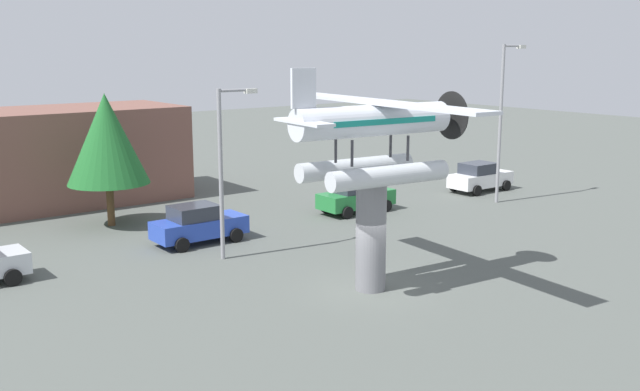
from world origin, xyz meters
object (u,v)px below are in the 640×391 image
(car_far_green, at_px, (355,196))
(tree_east, at_px, (107,139))
(streetlight_primary, at_px, (225,160))
(car_mid_blue, at_px, (198,224))
(floatplane_monument, at_px, (375,134))
(display_pedestal, at_px, (371,236))
(car_distant_white, at_px, (480,177))
(storefront_building, at_px, (42,158))
(streetlight_secondary, at_px, (503,113))

(car_far_green, bearing_deg, tree_east, 155.89)
(streetlight_primary, height_order, tree_east, streetlight_primary)
(streetlight_primary, bearing_deg, car_far_green, 18.61)
(car_mid_blue, bearing_deg, floatplane_monument, -78.11)
(display_pedestal, xyz_separation_m, floatplane_monument, (0.13, -0.01, 3.67))
(streetlight_primary, bearing_deg, car_distant_white, 9.06)
(car_distant_white, bearing_deg, storefront_building, 151.24)
(car_far_green, relative_size, storefront_building, 0.28)
(streetlight_secondary, distance_m, tree_east, 21.21)
(floatplane_monument, distance_m, car_mid_blue, 10.84)
(car_distant_white, distance_m, streetlight_primary, 20.09)
(car_mid_blue, distance_m, storefront_building, 12.94)
(display_pedestal, bearing_deg, floatplane_monument, -5.40)
(tree_east, bearing_deg, floatplane_monument, -75.74)
(car_far_green, bearing_deg, storefront_building, 136.02)
(car_mid_blue, distance_m, car_distant_white, 19.38)
(car_mid_blue, relative_size, car_distant_white, 1.00)
(car_mid_blue, relative_size, tree_east, 0.65)
(car_far_green, bearing_deg, display_pedestal, -127.81)
(display_pedestal, relative_size, car_far_green, 0.95)
(floatplane_monument, relative_size, car_distant_white, 2.49)
(streetlight_secondary, bearing_deg, storefront_building, 144.05)
(floatplane_monument, xyz_separation_m, car_far_green, (7.59, 9.97, -4.79))
(streetlight_secondary, bearing_deg, display_pedestal, -156.18)
(display_pedestal, relative_size, streetlight_primary, 0.57)
(car_mid_blue, height_order, car_distant_white, same)
(display_pedestal, distance_m, car_mid_blue, 9.75)
(floatplane_monument, relative_size, car_far_green, 2.49)
(streetlight_primary, xyz_separation_m, tree_east, (-1.64, 8.41, 0.15))
(display_pedestal, bearing_deg, car_distant_white, 29.19)
(display_pedestal, xyz_separation_m, car_mid_blue, (-1.87, 9.51, -1.12))
(car_far_green, bearing_deg, floatplane_monument, -127.30)
(display_pedestal, height_order, storefront_building, storefront_building)
(display_pedestal, bearing_deg, streetlight_primary, 107.22)
(streetlight_primary, bearing_deg, streetlight_secondary, 1.14)
(car_far_green, distance_m, car_distant_white, 9.79)
(display_pedestal, height_order, car_far_green, display_pedestal)
(floatplane_monument, bearing_deg, storefront_building, 107.90)
(floatplane_monument, relative_size, streetlight_secondary, 1.19)
(streetlight_secondary, bearing_deg, car_mid_blue, 172.03)
(floatplane_monument, bearing_deg, tree_east, 109.66)
(display_pedestal, relative_size, streetlight_secondary, 0.45)
(car_mid_blue, relative_size, car_far_green, 1.00)
(streetlight_primary, bearing_deg, tree_east, 101.04)
(car_mid_blue, height_order, storefront_building, storefront_building)
(storefront_building, distance_m, tree_east, 7.19)
(display_pedestal, xyz_separation_m, tree_east, (-3.71, 15.07, 2.29))
(car_mid_blue, xyz_separation_m, car_far_green, (9.60, 0.45, 0.00))
(floatplane_monument, bearing_deg, display_pedestal, 180.00)
(floatplane_monument, height_order, tree_east, floatplane_monument)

